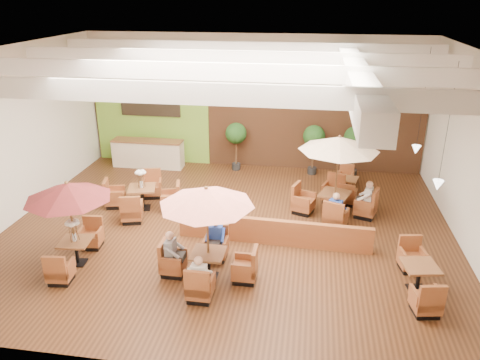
% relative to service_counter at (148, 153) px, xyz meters
% --- Properties ---
extents(room, '(14.04, 14.00, 5.52)m').
position_rel_service_counter_xyz_m(room, '(4.65, -3.88, 3.05)').
color(room, '#381E0F').
rests_on(room, ground).
extents(service_counter, '(3.00, 0.75, 1.18)m').
position_rel_service_counter_xyz_m(service_counter, '(0.00, 0.00, 0.00)').
color(service_counter, beige).
rests_on(service_counter, ground).
extents(booth_divider, '(5.78, 0.44, 0.80)m').
position_rel_service_counter_xyz_m(booth_divider, '(5.89, -5.82, -0.18)').
color(booth_divider, brown).
rests_on(booth_divider, ground).
extents(table_0, '(2.28, 2.45, 2.47)m').
position_rel_service_counter_xyz_m(table_0, '(0.63, -7.74, 1.29)').
color(table_0, brown).
rests_on(table_0, ground).
extents(table_1, '(2.55, 2.55, 2.62)m').
position_rel_service_counter_xyz_m(table_1, '(4.37, -7.84, 1.20)').
color(table_1, brown).
rests_on(table_1, ground).
extents(table_2, '(2.91, 2.91, 2.81)m').
position_rel_service_counter_xyz_m(table_2, '(7.74, -3.55, 1.31)').
color(table_2, brown).
rests_on(table_2, ground).
extents(table_3, '(2.82, 2.82, 1.58)m').
position_rel_service_counter_xyz_m(table_3, '(1.21, -4.07, -0.15)').
color(table_3, brown).
rests_on(table_3, ground).
extents(table_4, '(0.96, 2.56, 0.93)m').
position_rel_service_counter_xyz_m(table_4, '(9.70, -7.58, -0.23)').
color(table_4, brown).
rests_on(table_4, ground).
extents(table_5, '(0.91, 2.34, 0.84)m').
position_rel_service_counter_xyz_m(table_5, '(8.23, -1.78, -0.26)').
color(table_5, brown).
rests_on(table_5, ground).
extents(topiary_0, '(0.87, 0.87, 2.03)m').
position_rel_service_counter_xyz_m(topiary_0, '(3.78, 0.20, 0.93)').
color(topiary_0, black).
rests_on(topiary_0, ground).
extents(topiary_1, '(0.89, 0.89, 2.06)m').
position_rel_service_counter_xyz_m(topiary_1, '(6.96, 0.20, 0.95)').
color(topiary_1, black).
rests_on(topiary_1, ground).
extents(topiary_2, '(0.90, 0.90, 2.09)m').
position_rel_service_counter_xyz_m(topiary_2, '(8.58, 0.20, 0.98)').
color(topiary_2, black).
rests_on(topiary_2, ground).
extents(diner_0, '(0.39, 0.32, 0.78)m').
position_rel_service_counter_xyz_m(diner_0, '(4.37, -8.80, 0.17)').
color(diner_0, white).
rests_on(diner_0, ground).
extents(diner_1, '(0.38, 0.30, 0.76)m').
position_rel_service_counter_xyz_m(diner_1, '(4.37, -6.88, 0.16)').
color(diner_1, '#294AB3').
rests_on(diner_1, ground).
extents(diner_2, '(0.32, 0.40, 0.81)m').
position_rel_service_counter_xyz_m(diner_2, '(3.41, -7.84, 0.18)').
color(diner_2, gray).
rests_on(diner_2, ground).
extents(diner_3, '(0.45, 0.43, 0.81)m').
position_rel_service_counter_xyz_m(diner_3, '(7.74, -4.58, 0.18)').
color(diner_3, '#294AB3').
rests_on(diner_3, ground).
extents(diner_4, '(0.40, 0.45, 0.84)m').
position_rel_service_counter_xyz_m(diner_4, '(8.77, -3.55, 0.19)').
color(diner_4, white).
rests_on(diner_4, ground).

